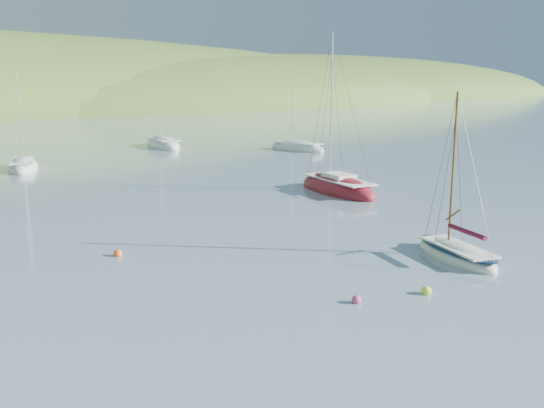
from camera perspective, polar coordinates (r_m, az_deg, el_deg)
ground at (r=26.95m, az=11.84°, el=-7.28°), size 700.00×700.00×0.00m
daysailer_white at (r=31.17m, az=16.96°, el=-4.54°), size 3.89×6.00×8.66m
sloop_red at (r=47.28m, az=6.18°, el=1.40°), size 4.80×9.34×13.18m
distant_sloop_a at (r=63.62m, az=-22.37°, el=3.20°), size 5.30×8.19×11.03m
distant_sloop_b at (r=79.37m, az=-10.23°, el=5.45°), size 5.30×9.93×13.46m
distant_sloop_d at (r=74.78m, az=2.40°, el=5.23°), size 3.92×8.33×11.44m
mooring_buoys at (r=26.74m, az=0.52°, el=-6.90°), size 7.72×13.56×0.43m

